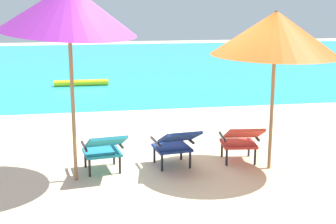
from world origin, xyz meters
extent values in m
plane|color=beige|center=(0.00, 4.00, 0.00)|extent=(40.00, 40.00, 0.00)
cube|color=#28B2B7|center=(0.00, 12.87, 0.00)|extent=(40.00, 18.00, 0.01)
cylinder|color=yellow|center=(-1.36, 7.44, 0.10)|extent=(1.60, 0.18, 0.18)
cube|color=teal|center=(-1.07, -0.07, 0.28)|extent=(0.58, 0.57, 0.04)
cube|color=teal|center=(-1.02, -0.44, 0.55)|extent=(0.59, 0.58, 0.27)
cylinder|color=black|center=(-1.31, 0.10, 0.13)|extent=(0.04, 0.04, 0.26)
cylinder|color=black|center=(-0.88, 0.16, 0.13)|extent=(0.04, 0.04, 0.26)
cylinder|color=black|center=(-1.26, -0.31, 0.13)|extent=(0.04, 0.04, 0.26)
cylinder|color=black|center=(-0.82, -0.25, 0.13)|extent=(0.04, 0.04, 0.26)
cube|color=black|center=(-1.33, -0.11, 0.40)|extent=(0.10, 0.50, 0.03)
cube|color=black|center=(-0.81, -0.04, 0.40)|extent=(0.10, 0.50, 0.03)
cube|color=navy|center=(-0.01, -0.03, 0.28)|extent=(0.58, 0.56, 0.04)
cube|color=navy|center=(0.04, -0.39, 0.55)|extent=(0.58, 0.57, 0.27)
cylinder|color=black|center=(-0.25, 0.15, 0.13)|extent=(0.04, 0.04, 0.26)
cylinder|color=black|center=(0.18, 0.20, 0.13)|extent=(0.04, 0.04, 0.26)
cylinder|color=black|center=(-0.20, -0.27, 0.13)|extent=(0.04, 0.04, 0.26)
cylinder|color=black|center=(0.24, -0.21, 0.13)|extent=(0.04, 0.04, 0.26)
cube|color=black|center=(-0.27, -0.06, 0.40)|extent=(0.09, 0.50, 0.03)
cube|color=black|center=(0.25, 0.00, 0.40)|extent=(0.09, 0.50, 0.03)
cube|color=red|center=(1.05, -0.01, 0.28)|extent=(0.57, 0.56, 0.04)
cube|color=red|center=(1.01, -0.37, 0.55)|extent=(0.58, 0.57, 0.27)
cylinder|color=black|center=(0.86, 0.22, 0.13)|extent=(0.04, 0.04, 0.26)
cylinder|color=black|center=(1.30, 0.17, 0.13)|extent=(0.04, 0.04, 0.26)
cylinder|color=black|center=(0.81, -0.19, 0.13)|extent=(0.04, 0.04, 0.26)
cylinder|color=black|center=(1.25, -0.24, 0.13)|extent=(0.04, 0.04, 0.26)
cube|color=black|center=(0.80, 0.02, 0.40)|extent=(0.09, 0.50, 0.03)
cube|color=black|center=(1.31, -0.04, 0.40)|extent=(0.09, 0.50, 0.03)
cylinder|color=olive|center=(-1.45, -0.41, 1.04)|extent=(0.05, 0.05, 2.09)
cone|color=purple|center=(-1.45, -0.41, 2.37)|extent=(2.59, 2.59, 0.79)
cylinder|color=olive|center=(1.41, -0.42, 0.87)|extent=(0.05, 0.05, 1.73)
cone|color=#EA5619|center=(1.41, -0.42, 2.01)|extent=(2.51, 2.51, 0.66)
sphere|color=#4C3823|center=(1.41, -0.42, 2.29)|extent=(0.07, 0.07, 0.07)
camera|label=1|loc=(-1.29, -6.84, 2.44)|focal=50.85mm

